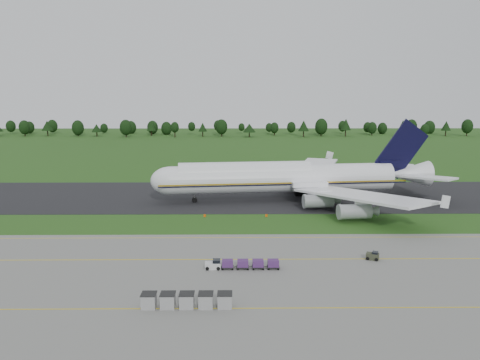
{
  "coord_description": "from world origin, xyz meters",
  "views": [
    {
      "loc": [
        -0.96,
        -95.14,
        26.37
      ],
      "look_at": [
        0.01,
        2.0,
        9.0
      ],
      "focal_mm": 35.0,
      "sensor_mm": 36.0,
      "label": 1
    }
  ],
  "objects_px": {
    "baggage_train": "(241,264)",
    "utility_cart": "(372,256)",
    "aircraft": "(288,177)",
    "uld_row": "(187,300)",
    "edge_markers": "(236,216)"
  },
  "relations": [
    {
      "from": "aircraft",
      "to": "utility_cart",
      "type": "relative_size",
      "value": 32.32
    },
    {
      "from": "edge_markers",
      "to": "utility_cart",
      "type": "bearing_deg",
      "value": -51.35
    },
    {
      "from": "utility_cart",
      "to": "uld_row",
      "type": "height_order",
      "value": "uld_row"
    },
    {
      "from": "edge_markers",
      "to": "baggage_train",
      "type": "bearing_deg",
      "value": -88.53
    },
    {
      "from": "aircraft",
      "to": "utility_cart",
      "type": "bearing_deg",
      "value": -78.86
    },
    {
      "from": "baggage_train",
      "to": "utility_cart",
      "type": "height_order",
      "value": "baggage_train"
    },
    {
      "from": "baggage_train",
      "to": "utility_cart",
      "type": "distance_m",
      "value": 21.93
    },
    {
      "from": "uld_row",
      "to": "edge_markers",
      "type": "relative_size",
      "value": 0.81
    },
    {
      "from": "edge_markers",
      "to": "uld_row",
      "type": "bearing_deg",
      "value": -97.79
    },
    {
      "from": "uld_row",
      "to": "baggage_train",
      "type": "bearing_deg",
      "value": 62.35
    },
    {
      "from": "utility_cart",
      "to": "baggage_train",
      "type": "bearing_deg",
      "value": -169.7
    },
    {
      "from": "baggage_train",
      "to": "uld_row",
      "type": "height_order",
      "value": "uld_row"
    },
    {
      "from": "baggage_train",
      "to": "edge_markers",
      "type": "xyz_separation_m",
      "value": [
        -0.82,
        31.92,
        -0.53
      ]
    },
    {
      "from": "aircraft",
      "to": "uld_row",
      "type": "bearing_deg",
      "value": -107.48
    },
    {
      "from": "aircraft",
      "to": "baggage_train",
      "type": "xyz_separation_m",
      "value": [
        -12.67,
        -49.11,
        -5.11
      ]
    }
  ]
}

